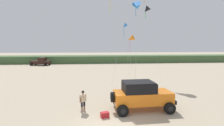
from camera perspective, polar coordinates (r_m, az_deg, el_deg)
dune_ridge at (r=50.21m, az=1.10°, el=1.41°), size 90.00×7.15×1.99m
jeep at (r=13.37m, az=10.04°, el=-10.63°), size 4.90×2.53×2.26m
person_watching at (r=13.01m, az=-9.85°, el=-12.32°), size 0.50×0.47×1.67m
cooler_box at (r=12.21m, az=-2.46°, el=-17.23°), size 0.64×0.51×0.38m
distant_pickup at (r=45.93m, az=-23.06°, el=0.43°), size 4.86×3.11×1.98m
kite_red_delta at (r=26.91m, az=6.44°, el=8.20°), size 1.63×4.48×6.69m
kite_purple_stunt at (r=24.37m, az=11.70°, el=17.32°), size 2.12×3.19×10.47m
kite_pink_ribbon at (r=23.74m, az=8.49°, el=18.50°), size 1.54×1.93×10.99m
kite_black_sled at (r=29.44m, az=4.38°, el=12.46°), size 1.14×5.47×8.83m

